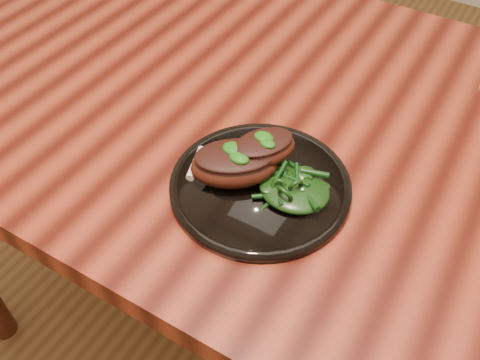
% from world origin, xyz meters
% --- Properties ---
extents(desk, '(1.60, 0.80, 0.75)m').
position_xyz_m(desk, '(0.00, 0.00, 0.67)').
color(desk, '#360C06').
rests_on(desk, ground).
extents(plate, '(0.24, 0.24, 0.01)m').
position_xyz_m(plate, '(-0.09, -0.18, 0.76)').
color(plate, black).
rests_on(plate, desk).
extents(lamb_chop_front, '(0.14, 0.13, 0.05)m').
position_xyz_m(lamb_chop_front, '(-0.13, -0.18, 0.79)').
color(lamb_chop_front, '#3B140B').
rests_on(lamb_chop_front, plate).
extents(lamb_chop_back, '(0.10, 0.11, 0.04)m').
position_xyz_m(lamb_chop_back, '(-0.10, -0.15, 0.80)').
color(lamb_chop_back, '#3B140B').
rests_on(lamb_chop_back, plate).
extents(herb_smear, '(0.07, 0.05, 0.00)m').
position_xyz_m(herb_smear, '(-0.12, -0.12, 0.77)').
color(herb_smear, '#0C4207').
rests_on(herb_smear, plate).
extents(greens_heap, '(0.09, 0.09, 0.04)m').
position_xyz_m(greens_heap, '(-0.05, -0.17, 0.78)').
color(greens_heap, black).
rests_on(greens_heap, plate).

